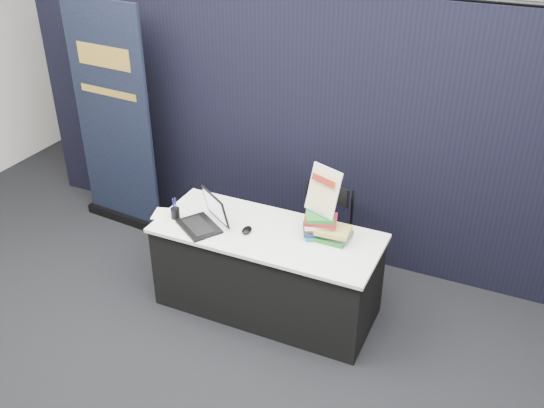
% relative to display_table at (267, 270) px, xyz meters
% --- Properties ---
extents(floor, '(8.00, 8.00, 0.00)m').
position_rel_display_table_xyz_m(floor, '(0.00, -0.55, -0.38)').
color(floor, black).
rests_on(floor, ground).
extents(wall_back, '(8.00, 0.02, 3.50)m').
position_rel_display_table_xyz_m(wall_back, '(0.00, 3.45, 1.37)').
color(wall_back, beige).
rests_on(wall_back, floor).
extents(drape_partition, '(6.00, 0.08, 2.40)m').
position_rel_display_table_xyz_m(drape_partition, '(0.00, 1.05, 0.82)').
color(drape_partition, black).
rests_on(drape_partition, floor).
extents(display_table, '(1.80, 0.75, 0.75)m').
position_rel_display_table_xyz_m(display_table, '(0.00, 0.00, 0.00)').
color(display_table, black).
rests_on(display_table, floor).
extents(laptop, '(0.44, 0.46, 0.27)m').
position_rel_display_table_xyz_m(laptop, '(-0.51, -0.12, 0.44)').
color(laptop, black).
rests_on(laptop, display_table).
extents(mouse, '(0.09, 0.13, 0.04)m').
position_rel_display_table_xyz_m(mouse, '(-0.14, -0.07, 0.39)').
color(mouse, black).
rests_on(mouse, display_table).
extents(brochure_left, '(0.32, 0.26, 0.00)m').
position_rel_display_table_xyz_m(brochure_left, '(-0.84, -0.10, 0.38)').
color(brochure_left, white).
rests_on(brochure_left, display_table).
extents(brochure_mid, '(0.33, 0.23, 0.00)m').
position_rel_display_table_xyz_m(brochure_mid, '(-0.38, -0.18, 0.38)').
color(brochure_mid, silver).
rests_on(brochure_mid, display_table).
extents(brochure_right, '(0.38, 0.33, 0.00)m').
position_rel_display_table_xyz_m(brochure_right, '(-0.56, -0.08, 0.38)').
color(brochure_right, silver).
rests_on(brochure_right, display_table).
extents(pen_cup, '(0.10, 0.10, 0.09)m').
position_rel_display_table_xyz_m(pen_cup, '(-0.76, -0.12, 0.42)').
color(pen_cup, black).
rests_on(pen_cup, display_table).
extents(book_stack_tall, '(0.28, 0.25, 0.19)m').
position_rel_display_table_xyz_m(book_stack_tall, '(0.40, 0.12, 0.47)').
color(book_stack_tall, '#1A655C').
rests_on(book_stack_tall, display_table).
extents(book_stack_short, '(0.24, 0.19, 0.10)m').
position_rel_display_table_xyz_m(book_stack_short, '(0.51, 0.11, 0.43)').
color(book_stack_short, '#1C6A24').
rests_on(book_stack_short, display_table).
extents(info_sign, '(0.30, 0.20, 0.38)m').
position_rel_display_table_xyz_m(info_sign, '(0.40, 0.15, 0.75)').
color(info_sign, black).
rests_on(info_sign, book_stack_tall).
extents(pullup_banner, '(0.96, 0.18, 2.25)m').
position_rel_display_table_xyz_m(pullup_banner, '(-1.92, 0.65, 0.62)').
color(pullup_banner, black).
rests_on(pullup_banner, floor).
extents(stacking_chair, '(0.57, 0.58, 0.95)m').
position_rel_display_table_xyz_m(stacking_chair, '(0.29, 0.47, 0.15)').
color(stacking_chair, black).
rests_on(stacking_chair, floor).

